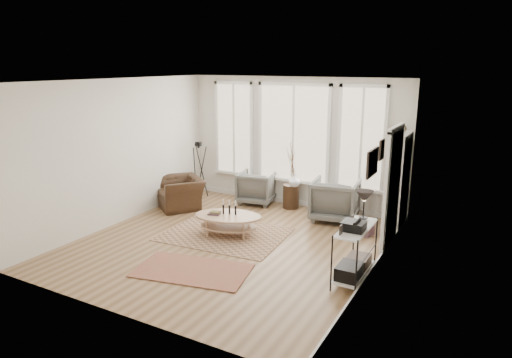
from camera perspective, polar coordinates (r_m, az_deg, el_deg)
The scene contains 17 objects.
room at distance 7.97m, azimuth -3.11°, elevation 1.53°, with size 5.50×5.54×2.90m.
bay_window at distance 10.29m, azimuth 4.69°, elevation 5.44°, with size 4.14×0.12×2.24m.
door at distance 8.15m, azimuth 16.72°, elevation -0.98°, with size 0.09×1.06×2.22m.
bookcase at distance 9.24m, azimuth 17.26°, elevation -0.32°, with size 0.31×0.85×2.06m.
low_shelf at distance 7.05m, azimuth 12.30°, elevation -8.35°, with size 0.38×1.08×1.30m.
wall_art at distance 6.63m, azimuth 14.62°, elevation 2.43°, with size 0.04×0.88×0.44m.
rug_main at distance 8.79m, azimuth -3.91°, elevation -6.93°, with size 2.25×1.69×0.01m, color brown.
rug_runner at distance 7.41m, azimuth -7.96°, elevation -11.21°, with size 1.78×0.99×0.01m, color maroon.
coffee_table at distance 8.67m, azimuth -3.55°, elevation -5.07°, with size 1.43×1.11×0.58m.
armchair_left at distance 10.61m, azimuth 0.12°, elevation -1.05°, with size 0.80×0.82×0.75m, color #60605C.
armchair_right at distance 9.59m, azimuth 9.86°, elevation -2.59°, with size 0.92×0.95×0.86m, color #60605C.
side_table at distance 10.19m, azimuth 4.43°, elevation 0.29°, with size 0.36×0.36×1.51m.
vase at distance 10.07m, azimuth 4.85°, elevation -0.21°, with size 0.25×0.25×0.26m, color silver.
accent_chair at distance 10.44m, azimuth -9.46°, elevation -1.71°, with size 1.05×0.92×0.68m, color #342114.
tripod_camera at distance 11.15m, azimuth -7.11°, elevation 0.91°, with size 0.48×0.48×1.35m.
book_stack_near at distance 9.11m, azimuth 13.84°, elevation -5.96°, with size 0.23×0.30×0.19m, color brown.
book_stack_far at distance 8.96m, azimuth 13.55°, elevation -6.39°, with size 0.20×0.26×0.16m, color brown.
Camera 1 is at (4.11, -6.58, 3.19)m, focal length 32.00 mm.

